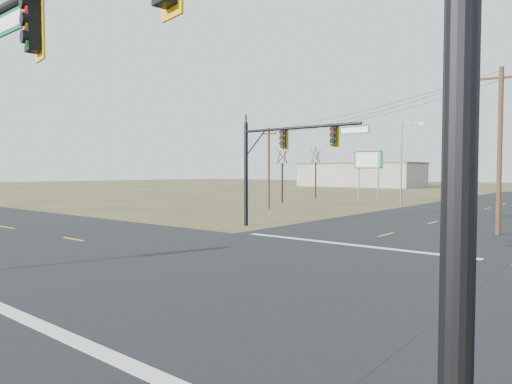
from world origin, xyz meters
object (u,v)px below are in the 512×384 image
mast_arm_near (186,24)px  highway_sign (369,166)px  bare_tree_a (282,154)px  streetlight_c (403,159)px  utility_pole_far (269,166)px  utility_pole_near (500,148)px  mast_arm_far (284,150)px  bare_tree_b (316,154)px

mast_arm_near → highway_sign: bearing=121.9°
mast_arm_near → bare_tree_a: mast_arm_near is taller
streetlight_c → bare_tree_a: 13.31m
streetlight_c → utility_pole_far: bearing=-124.8°
utility_pole_near → utility_pole_far: 22.10m
mast_arm_near → utility_pole_far: bearing=135.4°
mast_arm_far → bare_tree_b: size_ratio=1.19×
bare_tree_a → bare_tree_b: bearing=101.4°
bare_tree_a → utility_pole_near: bearing=-29.9°
bare_tree_a → streetlight_c: bearing=22.6°
utility_pole_far → bare_tree_b: (-6.49, 19.01, 1.84)m
mast_arm_far → bare_tree_b: (-16.76, 30.85, 1.03)m
utility_pole_near → mast_arm_near: bearing=-88.1°
mast_arm_near → bare_tree_b: bearing=129.5°
highway_sign → bare_tree_a: size_ratio=0.83×
utility_pole_near → streetlight_c: bearing=123.7°
streetlight_c → highway_sign: bearing=-175.7°
streetlight_c → bare_tree_b: bearing=154.6°
mast_arm_near → highway_sign: mast_arm_near is taller
mast_arm_near → mast_arm_far: 21.89m
mast_arm_near → utility_pole_near: 23.96m
bare_tree_b → utility_pole_near: bearing=-42.7°
mast_arm_near → streetlight_c: bearing=117.3°
utility_pole_far → bare_tree_a: size_ratio=1.09×
utility_pole_far → streetlight_c: size_ratio=0.88×
bare_tree_a → mast_arm_far: bearing=-53.9°
streetlight_c → bare_tree_a: streetlight_c is taller
highway_sign → utility_pole_near: bearing=-64.6°
mast_arm_near → streetlight_c: (-13.94, 43.63, -0.57)m
mast_arm_near → bare_tree_b: mast_arm_near is taller
mast_arm_near → bare_tree_a: bearing=133.9°
streetlight_c → bare_tree_b: streetlight_c is taller
mast_arm_near → utility_pole_near: (-0.79, 23.93, -0.69)m
streetlight_c → bare_tree_b: 15.59m
bare_tree_a → highway_sign: bearing=28.1°
mast_arm_far → streetlight_c: streetlight_c is taller
bare_tree_a → bare_tree_b: bare_tree_b is taller
mast_arm_far → mast_arm_near: bearing=-76.0°
mast_arm_far → bare_tree_a: 24.76m
utility_pole_near → bare_tree_a: (-25.43, 14.59, 0.79)m
mast_arm_near → bare_tree_a: (-26.21, 38.53, 0.10)m
mast_arm_near → bare_tree_a: 46.60m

